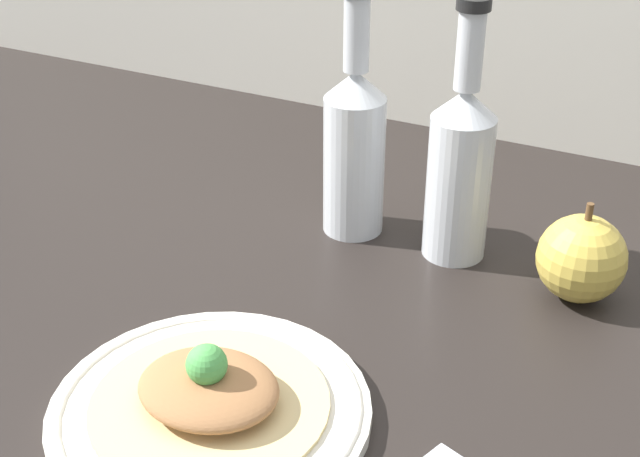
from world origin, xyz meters
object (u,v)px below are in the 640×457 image
cider_bottle_left (354,144)px  cider_bottle_right (460,165)px  plate (210,410)px  apple (581,258)px  plated_food (209,391)px

cider_bottle_left → cider_bottle_right: 11.76cm
plate → apple: apple is taller
plated_food → cider_bottle_right: 35.60cm
plate → cider_bottle_left: 34.96cm
plate → cider_bottle_left: bearing=94.3°
cider_bottle_right → plated_food: bearing=-105.4°
plate → cider_bottle_right: size_ratio=0.96×
cider_bottle_left → plate: bearing=-85.7°
plated_food → apple: (22.83, 30.96, 1.58)cm
plate → cider_bottle_right: cider_bottle_right is taller
plate → apple: bearing=53.6°
plated_food → cider_bottle_left: bearing=94.3°
plated_food → apple: apple is taller
plated_food → cider_bottle_left: (-2.53, 33.55, 7.54)cm
plated_food → cider_bottle_right: (9.22, 33.55, 7.54)cm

